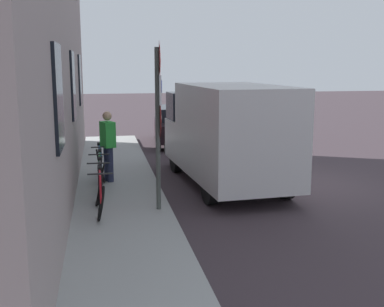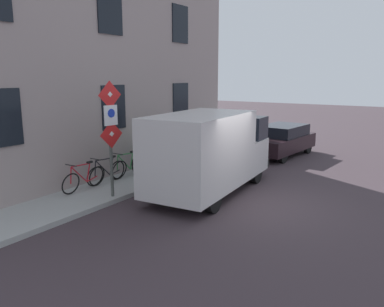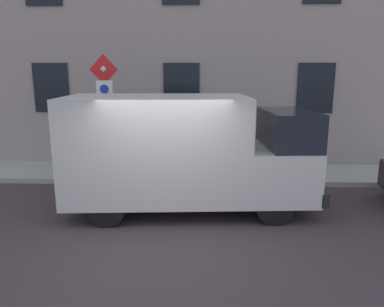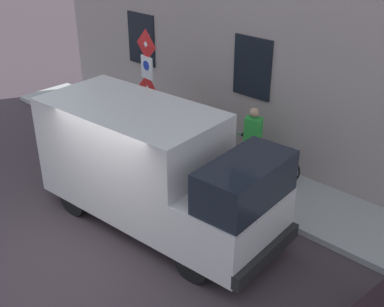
% 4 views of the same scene
% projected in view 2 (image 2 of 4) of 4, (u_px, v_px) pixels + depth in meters
% --- Properties ---
extents(ground_plane, '(80.00, 80.00, 0.00)m').
position_uv_depth(ground_plane, '(241.00, 202.00, 11.19)').
color(ground_plane, '#3C3035').
extents(sidewalk_slab, '(1.93, 16.75, 0.14)m').
position_uv_depth(sidewalk_slab, '(137.00, 180.00, 13.26)').
color(sidewalk_slab, '#9E9F9D').
rests_on(sidewalk_slab, ground_plane).
extents(building_facade, '(0.75, 14.75, 7.86)m').
position_uv_depth(building_facade, '(104.00, 65.00, 13.19)').
color(building_facade, gray).
rests_on(building_facade, ground_plane).
extents(sign_post_stacked, '(0.17, 0.56, 3.18)m').
position_uv_depth(sign_post_stacked, '(111.00, 126.00, 10.86)').
color(sign_post_stacked, '#474C47').
rests_on(sign_post_stacked, sidewalk_slab).
extents(delivery_van, '(2.36, 5.45, 2.50)m').
position_uv_depth(delivery_van, '(210.00, 150.00, 11.85)').
color(delivery_van, silver).
rests_on(delivery_van, ground_plane).
extents(parked_hatchback, '(2.13, 4.15, 1.38)m').
position_uv_depth(parked_hatchback, '(281.00, 139.00, 17.58)').
color(parked_hatchback, black).
rests_on(parked_hatchback, ground_plane).
extents(bicycle_blue, '(0.46, 1.72, 0.89)m').
position_uv_depth(bicycle_blue, '(146.00, 161.00, 14.23)').
color(bicycle_blue, black).
rests_on(bicycle_blue, sidewalk_slab).
extents(bicycle_green, '(0.46, 1.71, 0.89)m').
position_uv_depth(bicycle_green, '(128.00, 166.00, 13.42)').
color(bicycle_green, black).
rests_on(bicycle_green, sidewalk_slab).
extents(bicycle_black, '(0.46, 1.72, 0.89)m').
position_uv_depth(bicycle_black, '(107.00, 172.00, 12.60)').
color(bicycle_black, black).
rests_on(bicycle_black, sidewalk_slab).
extents(bicycle_red, '(0.46, 1.71, 0.89)m').
position_uv_depth(bicycle_red, '(84.00, 179.00, 11.79)').
color(bicycle_red, black).
rests_on(bicycle_red, sidewalk_slab).
extents(pedestrian, '(0.39, 0.47, 1.72)m').
position_uv_depth(pedestrian, '(144.00, 148.00, 13.72)').
color(pedestrian, '#262B47').
rests_on(pedestrian, sidewalk_slab).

